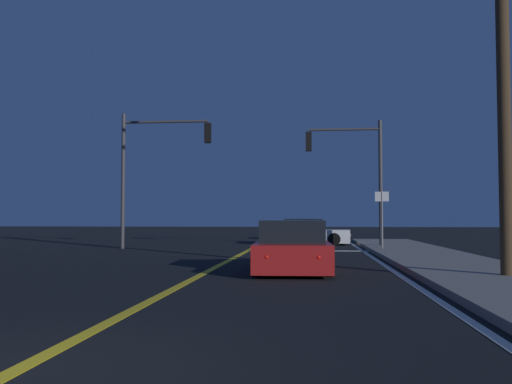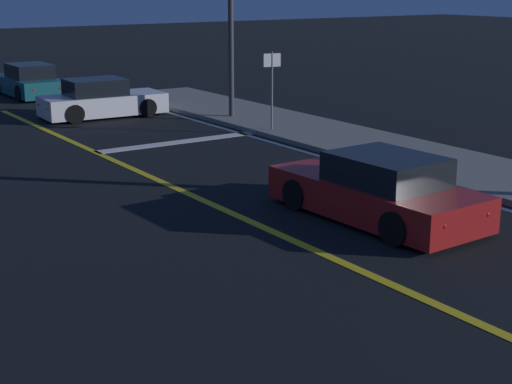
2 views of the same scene
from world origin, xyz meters
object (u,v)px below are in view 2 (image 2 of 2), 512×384
car_mid_block_red (378,191)px  traffic_signal_near_right (198,3)px  car_far_approaching_teal (29,82)px  car_parked_curb_white (101,100)px  street_sign_corner (272,79)px

car_mid_block_red → traffic_signal_near_right: (2.48, 11.25, 3.35)m
car_mid_block_red → car_far_approaching_teal: bearing=88.2°
car_far_approaching_teal → car_parked_curb_white: bearing=-86.5°
car_mid_block_red → car_parked_curb_white: (0.32, 14.39, -0.00)m
car_parked_curb_white → street_sign_corner: street_sign_corner is taller
car_parked_curb_white → traffic_signal_near_right: 5.08m
traffic_signal_near_right → car_far_approaching_teal: bearing=-74.8°
car_mid_block_red → street_sign_corner: (3.40, 8.45, 1.11)m
car_mid_block_red → car_far_approaching_teal: same height
traffic_signal_near_right → street_sign_corner: size_ratio=2.35×
car_parked_curb_white → car_far_approaching_teal: (-0.43, 6.45, -0.00)m
car_parked_curb_white → street_sign_corner: size_ratio=1.71×
car_parked_curb_white → traffic_signal_near_right: (2.17, -3.14, 3.35)m
traffic_signal_near_right → car_parked_curb_white: bearing=-55.4°
car_parked_curb_white → traffic_signal_near_right: traffic_signal_near_right is taller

